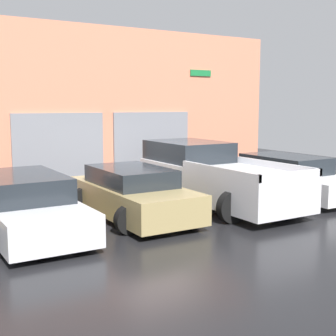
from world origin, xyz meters
name	(u,v)px	position (x,y,z in m)	size (l,w,h in m)	color
ground_plane	(158,204)	(0.00, 0.00, 0.00)	(28.00, 28.00, 0.00)	black
shophouse_building	(109,110)	(-0.01, 3.29, 2.64)	(12.79, 0.68, 5.35)	#D17A5B
pickup_truck	(212,176)	(1.32, -0.78, 0.81)	(2.54, 5.51, 1.71)	silver
sedan_white	(286,177)	(3.97, -1.04, 0.59)	(2.18, 4.64, 1.25)	white
sedan_side	(132,194)	(-1.32, -1.05, 0.60)	(2.17, 4.25, 1.25)	#9E8956
van_right	(25,205)	(-3.97, -1.04, 0.60)	(2.15, 4.74, 1.29)	silver
parking_stripe_left	(83,224)	(-2.65, -1.07, 0.00)	(0.12, 2.20, 0.01)	gold
parking_stripe_centre	(178,211)	(0.00, -1.07, 0.00)	(0.12, 2.20, 0.01)	gold
parking_stripe_right	(254,201)	(2.65, -1.07, 0.00)	(0.12, 2.20, 0.01)	gold
parking_stripe_far_right	(316,192)	(5.29, -1.07, 0.00)	(0.12, 2.20, 0.01)	gold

